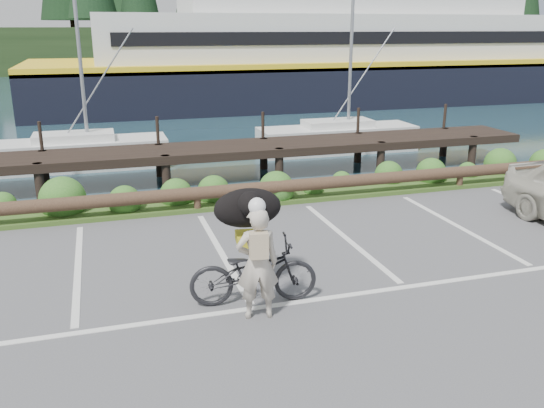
{
  "coord_description": "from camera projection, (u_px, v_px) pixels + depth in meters",
  "views": [
    {
      "loc": [
        -2.01,
        -8.06,
        4.12
      ],
      "look_at": [
        0.81,
        1.3,
        1.1
      ],
      "focal_mm": 38.0,
      "sensor_mm": 36.0,
      "label": 1
    }
  ],
  "objects": [
    {
      "name": "ground",
      "position": [
        247.0,
        297.0,
        9.14
      ],
      "size": [
        72.0,
        72.0,
        0.0
      ],
      "primitive_type": "plane",
      "color": "#4D4D4F"
    },
    {
      "name": "harbor_backdrop",
      "position": [
        111.0,
        57.0,
        81.02
      ],
      "size": [
        170.0,
        160.0,
        30.0
      ],
      "color": "#19323C",
      "rests_on": "ground"
    },
    {
      "name": "vegetation_strip",
      "position": [
        193.0,
        201.0,
        13.98
      ],
      "size": [
        34.0,
        1.6,
        0.1
      ],
      "primitive_type": "cube",
      "color": "#3D5B21",
      "rests_on": "ground"
    },
    {
      "name": "log_rail",
      "position": [
        198.0,
        212.0,
        13.35
      ],
      "size": [
        32.0,
        0.3,
        0.6
      ],
      "primitive_type": null,
      "color": "#443021",
      "rests_on": "ground"
    },
    {
      "name": "bicycle",
      "position": [
        253.0,
        272.0,
        8.83
      ],
      "size": [
        2.04,
        0.93,
        1.03
      ],
      "primitive_type": "imported",
      "rotation": [
        0.0,
        0.0,
        1.44
      ],
      "color": "black",
      "rests_on": "ground"
    },
    {
      "name": "cyclist",
      "position": [
        258.0,
        264.0,
        8.3
      ],
      "size": [
        0.67,
        0.48,
        1.7
      ],
      "primitive_type": "imported",
      "rotation": [
        0.0,
        0.0,
        3.01
      ],
      "color": "#BDB2A0",
      "rests_on": "ground"
    },
    {
      "name": "dog",
      "position": [
        248.0,
        208.0,
        9.17
      ],
      "size": [
        0.68,
        1.17,
        0.64
      ],
      "primitive_type": "ellipsoid",
      "rotation": [
        0.0,
        0.0,
        1.44
      ],
      "color": "black",
      "rests_on": "bicycle"
    }
  ]
}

